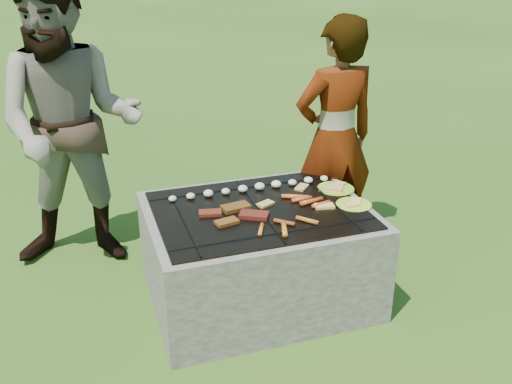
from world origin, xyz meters
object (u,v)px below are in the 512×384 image
fire_pit (259,258)px  cook (335,139)px  plate_far (336,189)px  plate_near (354,205)px  bystander (71,126)px

fire_pit → cook: 0.99m
plate_far → cook: bearing=67.2°
plate_far → plate_near: plate_far is taller
plate_far → cook: size_ratio=0.17×
plate_far → cook: (0.14, 0.33, 0.21)m
plate_near → cook: bearing=76.5°
fire_pit → plate_far: plate_far is taller
plate_near → cook: 0.63m
cook → fire_pit: bearing=28.8°
plate_far → bystander: bearing=155.6°
plate_near → cook: size_ratio=0.15×
cook → bystander: bystander is taller
plate_near → plate_far: bearing=89.9°
plate_near → cook: cook is taller
cook → bystander: 1.73m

